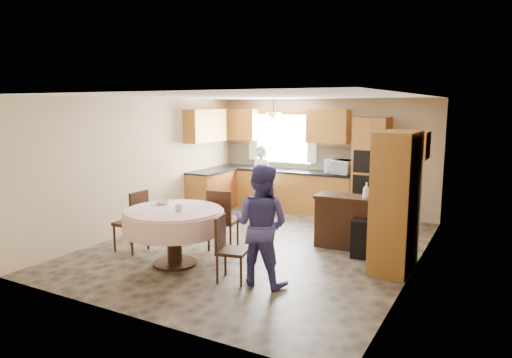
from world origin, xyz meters
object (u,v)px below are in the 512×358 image
object	(u,v)px
chair_left	(134,218)
dining_table	(174,221)
chair_back	(221,217)
sideboard	(350,224)
chair_right	(228,245)
oven_tower	(371,169)
cupboard	(396,201)
person_sink	(261,180)
person_dining	(261,225)

from	to	relation	value
chair_left	dining_table	bearing A→B (deg)	78.33
dining_table	chair_back	xyz separation A→B (m)	(0.24, 0.91, -0.10)
sideboard	chair_left	bearing A→B (deg)	-150.70
dining_table	chair_back	world-z (taller)	chair_back
dining_table	chair_left	size ratio (longest dim) A/B	1.48
chair_right	oven_tower	bearing A→B (deg)	-23.92
oven_tower	chair_right	size ratio (longest dim) A/B	2.37
cupboard	chair_left	world-z (taller)	cupboard
cupboard	chair_right	size ratio (longest dim) A/B	2.24
cupboard	dining_table	distance (m)	3.25
sideboard	dining_table	world-z (taller)	dining_table
cupboard	person_sink	world-z (taller)	cupboard
person_sink	cupboard	bearing A→B (deg)	-20.28
cupboard	chair_back	distance (m)	2.74
sideboard	chair_right	distance (m)	2.42
oven_tower	dining_table	xyz separation A→B (m)	(-1.83, -4.10, -0.40)
sideboard	person_dining	distance (m)	2.18
sideboard	cupboard	xyz separation A→B (m)	(0.85, -0.62, 0.59)
cupboard	chair_left	distance (m)	4.08
oven_tower	chair_left	world-z (taller)	oven_tower
oven_tower	dining_table	world-z (taller)	oven_tower
sideboard	chair_back	xyz separation A→B (m)	(-1.81, -1.13, 0.15)
sideboard	oven_tower	bearing A→B (deg)	93.61
sideboard	chair_right	size ratio (longest dim) A/B	1.30
chair_left	person_sink	xyz separation A→B (m)	(0.54, 3.32, 0.20)
chair_left	person_dining	distance (m)	2.45
sideboard	dining_table	size ratio (longest dim) A/B	0.78
oven_tower	person_dining	distance (m)	4.14
oven_tower	person_dining	xyz separation A→B (m)	(-0.35, -4.12, -0.26)
dining_table	chair_back	size ratio (longest dim) A/B	1.46
chair_right	person_dining	world-z (taller)	person_dining
chair_right	person_sink	size ratio (longest dim) A/B	0.59
sideboard	chair_right	world-z (taller)	chair_right
oven_tower	sideboard	size ratio (longest dim) A/B	1.83
oven_tower	sideboard	xyz separation A→B (m)	(0.22, -2.05, -0.65)
cupboard	chair_back	xyz separation A→B (m)	(-2.66, -0.51, -0.44)
sideboard	chair_back	distance (m)	2.14
dining_table	person_dining	bearing A→B (deg)	-0.89
dining_table	chair_back	bearing A→B (deg)	75.17
oven_tower	person_sink	bearing A→B (deg)	-165.03
chair_left	person_sink	distance (m)	3.37
chair_right	person_sink	xyz separation A→B (m)	(-1.45, 3.64, 0.26)
chair_back	sideboard	bearing A→B (deg)	-161.18
sideboard	chair_right	xyz separation A→B (m)	(-1.02, -2.19, 0.08)
chair_back	chair_right	world-z (taller)	chair_back
person_sink	oven_tower	bearing A→B (deg)	26.67
cupboard	dining_table	size ratio (longest dim) A/B	1.35
oven_tower	chair_back	xyz separation A→B (m)	(-1.59, -3.18, -0.50)
chair_back	dining_table	bearing A→B (deg)	61.90
chair_right	sideboard	bearing A→B (deg)	-38.26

